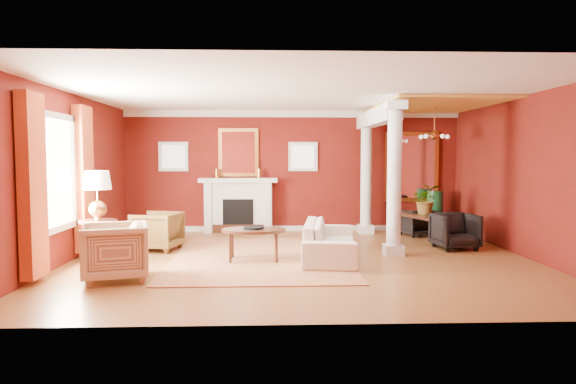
{
  "coord_description": "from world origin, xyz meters",
  "views": [
    {
      "loc": [
        -0.56,
        -8.89,
        1.81
      ],
      "look_at": [
        -0.22,
        0.53,
        1.15
      ],
      "focal_mm": 32.0,
      "sensor_mm": 36.0,
      "label": 1
    }
  ],
  "objects_px": {
    "sofa": "(330,234)",
    "armchair_leopard": "(157,229)",
    "armchair_stripe": "(114,249)",
    "coffee_table": "(254,231)",
    "dining_table": "(429,219)",
    "side_table": "(98,201)"
  },
  "relations": [
    {
      "from": "armchair_stripe",
      "to": "dining_table",
      "type": "xyz_separation_m",
      "value": [
        5.72,
        3.46,
        -0.02
      ]
    },
    {
      "from": "dining_table",
      "to": "sofa",
      "type": "bearing_deg",
      "value": 111.48
    },
    {
      "from": "armchair_leopard",
      "to": "coffee_table",
      "type": "relative_size",
      "value": 0.74
    },
    {
      "from": "coffee_table",
      "to": "dining_table",
      "type": "height_order",
      "value": "dining_table"
    },
    {
      "from": "sofa",
      "to": "coffee_table",
      "type": "xyz_separation_m",
      "value": [
        -1.34,
        -0.16,
        0.07
      ]
    },
    {
      "from": "sofa",
      "to": "coffee_table",
      "type": "relative_size",
      "value": 2.03
    },
    {
      "from": "sofa",
      "to": "dining_table",
      "type": "distance_m",
      "value": 3.1
    },
    {
      "from": "sofa",
      "to": "coffee_table",
      "type": "bearing_deg",
      "value": 104.22
    },
    {
      "from": "armchair_stripe",
      "to": "armchair_leopard",
      "type": "bearing_deg",
      "value": 162.24
    },
    {
      "from": "sofa",
      "to": "coffee_table",
      "type": "height_order",
      "value": "sofa"
    },
    {
      "from": "sofa",
      "to": "armchair_leopard",
      "type": "bearing_deg",
      "value": 81.29
    },
    {
      "from": "coffee_table",
      "to": "side_table",
      "type": "relative_size",
      "value": 0.71
    },
    {
      "from": "coffee_table",
      "to": "sofa",
      "type": "bearing_deg",
      "value": 6.96
    },
    {
      "from": "coffee_table",
      "to": "side_table",
      "type": "distance_m",
      "value": 2.68
    },
    {
      "from": "sofa",
      "to": "armchair_stripe",
      "type": "distance_m",
      "value": 3.64
    },
    {
      "from": "sofa",
      "to": "armchair_stripe",
      "type": "bearing_deg",
      "value": 121.05
    },
    {
      "from": "sofa",
      "to": "dining_table",
      "type": "relative_size",
      "value": 1.43
    },
    {
      "from": "armchair_stripe",
      "to": "side_table",
      "type": "bearing_deg",
      "value": -168.24
    },
    {
      "from": "coffee_table",
      "to": "armchair_stripe",
      "type": "bearing_deg",
      "value": -146.73
    },
    {
      "from": "armchair_leopard",
      "to": "side_table",
      "type": "bearing_deg",
      "value": -18.16
    },
    {
      "from": "armchair_stripe",
      "to": "dining_table",
      "type": "bearing_deg",
      "value": 105.76
    },
    {
      "from": "dining_table",
      "to": "side_table",
      "type": "bearing_deg",
      "value": 90.97
    }
  ]
}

